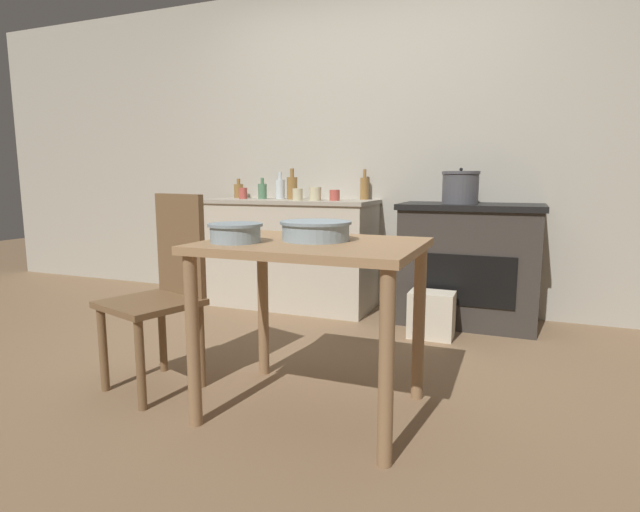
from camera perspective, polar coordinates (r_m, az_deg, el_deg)
The scene contains 19 objects.
ground_plane at distance 2.80m, azimuth -3.36°, elevation -12.74°, with size 14.00×14.00×0.00m, color #896B4C.
wall_back at distance 4.11m, azimuth 6.12°, elevation 12.17°, with size 8.00×0.07×2.55m.
counter_cabinet at distance 4.06m, azimuth -3.40°, elevation 0.36°, with size 1.37×0.58×0.87m.
stove at distance 3.71m, azimuth 16.62°, elevation -0.86°, with size 0.97×0.56×0.86m.
work_table at distance 2.15m, azimuth -0.87°, elevation -1.73°, with size 0.91×0.71×0.76m.
chair at distance 2.58m, azimuth -17.45°, elevation -3.40°, with size 0.50×0.50×0.96m.
flour_sack at distance 3.36m, azimuth 12.61°, elevation -6.56°, with size 0.29×0.20×0.30m, color beige.
stock_pot at distance 3.62m, azimuth 15.75°, elevation 7.55°, with size 0.26×0.26×0.25m.
mixing_bowl_large at distance 2.13m, azimuth -9.64°, elevation 2.76°, with size 0.23×0.23×0.08m.
mixing_bowl_small at distance 2.17m, azimuth -0.49°, elevation 3.03°, with size 0.31×0.31×0.08m.
bottle_far_left at distance 4.04m, azimuth -3.20°, elevation 7.83°, with size 0.08×0.08×0.25m.
bottle_left at distance 4.17m, azimuth -6.59°, elevation 7.42°, with size 0.07×0.07×0.17m.
bottle_mid_left at distance 4.01m, azimuth 5.11°, elevation 7.76°, with size 0.07×0.07×0.24m.
bottle_center_left at distance 4.15m, azimuth -4.57°, elevation 7.69°, with size 0.08×0.08×0.22m.
bottle_center at distance 4.40m, azimuth -9.28°, elevation 7.39°, with size 0.08×0.08×0.16m.
cup_center_right at distance 3.79m, azimuth 1.68°, elevation 6.96°, with size 0.08×0.08×0.08m, color #B74C42.
cup_mid_right at distance 3.81m, azimuth -0.55°, elevation 7.12°, with size 0.09×0.09×0.10m, color beige.
cup_right at distance 4.18m, azimuth -8.79°, elevation 7.09°, with size 0.07×0.07×0.09m, color #B74C42.
cup_far_right at distance 3.82m, azimuth -2.58°, elevation 7.04°, with size 0.08×0.08×0.09m, color beige.
Camera 1 is at (1.12, -2.36, 1.03)m, focal length 28.00 mm.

